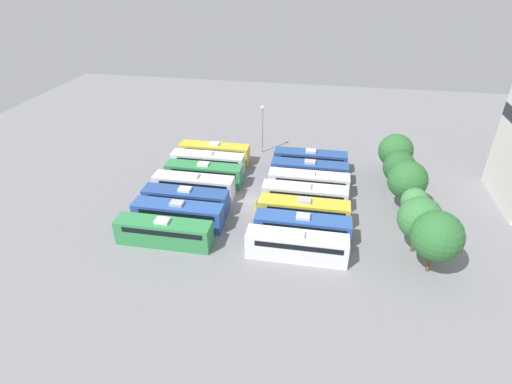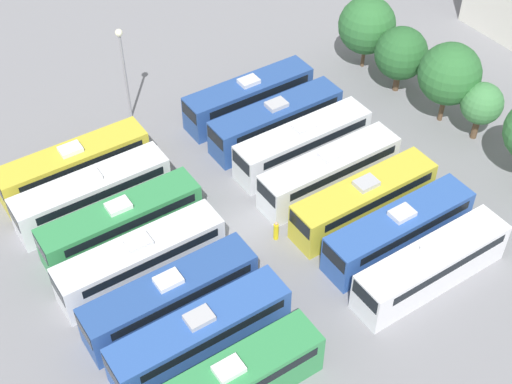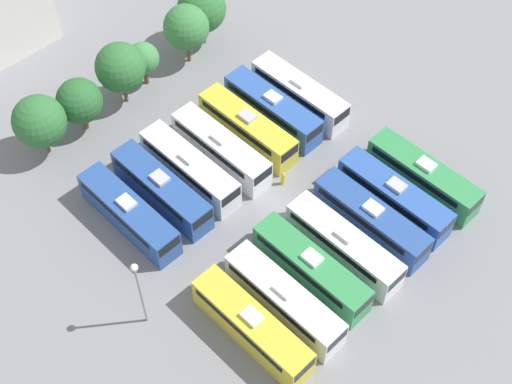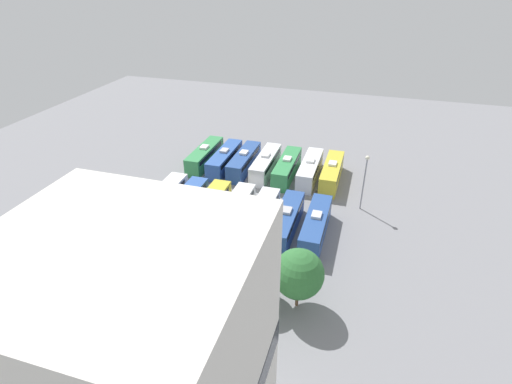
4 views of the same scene
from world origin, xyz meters
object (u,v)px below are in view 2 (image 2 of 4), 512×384
(bus_2, at_px, (122,222))
(bus_8, at_px, (276,120))
(bus_1, at_px, (93,193))
(tree_0, at_px, (367,25))
(bus_12, at_px, (399,229))
(tree_3, at_px, (482,104))
(worker_person, at_px, (276,231))
(bus_11, at_px, (364,199))
(bus_10, at_px, (330,171))
(tree_2, at_px, (450,74))
(light_pole, at_px, (123,60))
(bus_7, at_px, (249,97))
(bus_4, at_px, (171,296))
(bus_13, at_px, (432,265))
(bus_3, at_px, (142,258))
(bus_6, at_px, (230,384))
(tree_1, at_px, (401,53))
(bus_5, at_px, (201,333))
(bus_0, at_px, (75,165))
(bus_9, at_px, (303,143))

(bus_2, xyz_separation_m, bus_8, (-3.43, 15.21, 0.00))
(bus_2, bearing_deg, bus_8, 102.73)
(bus_1, xyz_separation_m, tree_0, (-3.76, 28.07, 2.52))
(bus_12, distance_m, tree_3, 14.39)
(bus_12, distance_m, worker_person, 8.38)
(bus_11, bearing_deg, bus_10, -177.03)
(bus_2, height_order, tree_2, tree_2)
(tree_2, bearing_deg, bus_1, -101.93)
(bus_1, distance_m, light_pole, 11.82)
(bus_7, bearing_deg, bus_4, -46.26)
(bus_1, bearing_deg, bus_13, 40.26)
(bus_3, xyz_separation_m, bus_6, (10.99, -0.09, 0.00))
(bus_8, distance_m, tree_0, 13.27)
(bus_13, height_order, tree_0, tree_0)
(bus_11, bearing_deg, tree_1, 129.99)
(tree_2, bearing_deg, bus_3, -87.10)
(bus_4, distance_m, tree_1, 29.88)
(bus_1, distance_m, bus_7, 15.99)
(bus_5, height_order, worker_person, bus_5)
(bus_1, height_order, bus_11, same)
(bus_0, xyz_separation_m, bus_6, (21.93, -0.11, 0.00))
(tree_2, height_order, tree_3, tree_2)
(bus_6, xyz_separation_m, bus_12, (-3.70, 15.78, 0.00))
(bus_10, xyz_separation_m, tree_2, (-1.46, 12.84, 2.86))
(bus_1, bearing_deg, bus_3, 0.72)
(bus_13, bearing_deg, bus_12, 174.21)
(bus_11, xyz_separation_m, light_pole, (-19.78, -8.61, 3.90))
(bus_4, bearing_deg, bus_11, 90.13)
(tree_2, bearing_deg, bus_11, -67.82)
(bus_0, relative_size, bus_2, 1.00)
(bus_9, bearing_deg, bus_0, -114.90)
(bus_4, distance_m, bus_5, 3.42)
(bus_4, bearing_deg, bus_6, -1.65)
(bus_7, height_order, worker_person, bus_7)
(tree_1, relative_size, tree_2, 0.85)
(bus_6, relative_size, worker_person, 7.03)
(bus_3, xyz_separation_m, bus_7, (-10.96, 15.50, 0.00))
(tree_1, relative_size, tree_3, 1.18)
(bus_10, height_order, bus_11, same)
(bus_7, bearing_deg, bus_2, -64.35)
(tree_0, relative_size, tree_1, 1.13)
(bus_12, bearing_deg, bus_13, -5.79)
(bus_0, height_order, bus_12, same)
(bus_12, bearing_deg, tree_2, 124.78)
(bus_9, height_order, tree_3, tree_3)
(bus_4, relative_size, bus_6, 1.00)
(bus_9, xyz_separation_m, tree_2, (2.24, 12.56, 2.86))
(worker_person, bearing_deg, bus_11, 75.78)
(bus_5, relative_size, bus_13, 1.00)
(bus_4, bearing_deg, bus_0, -179.60)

